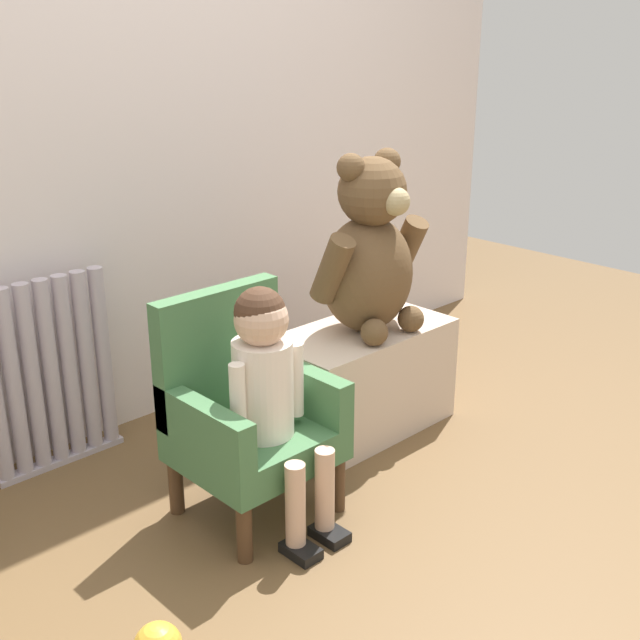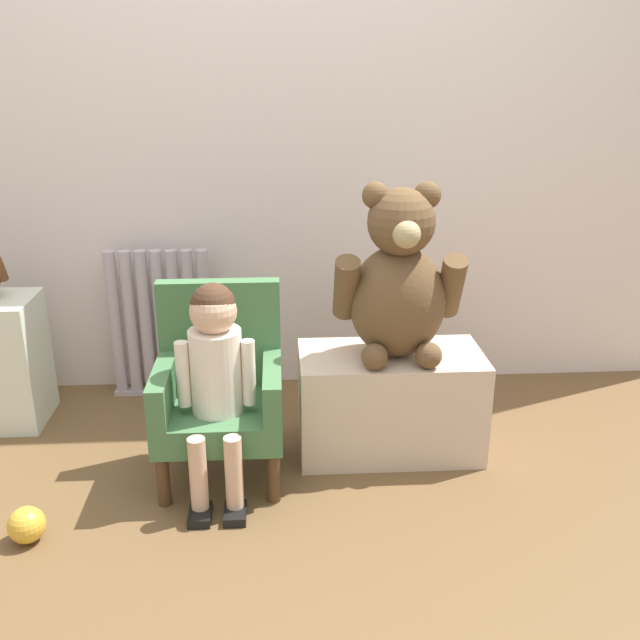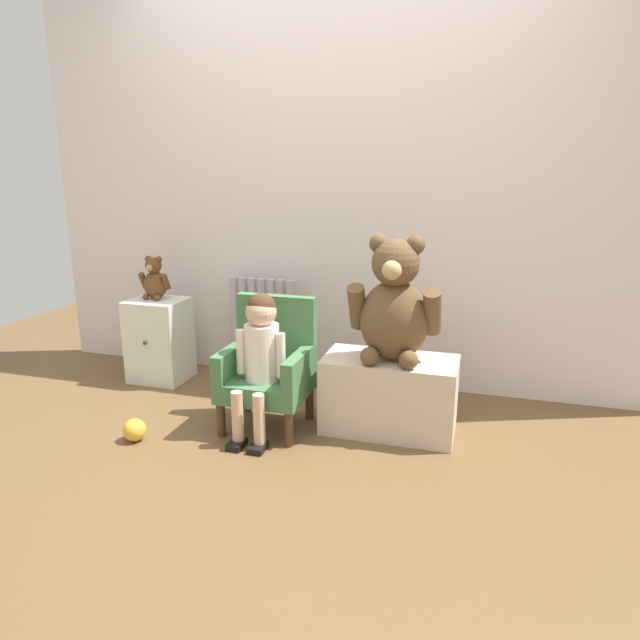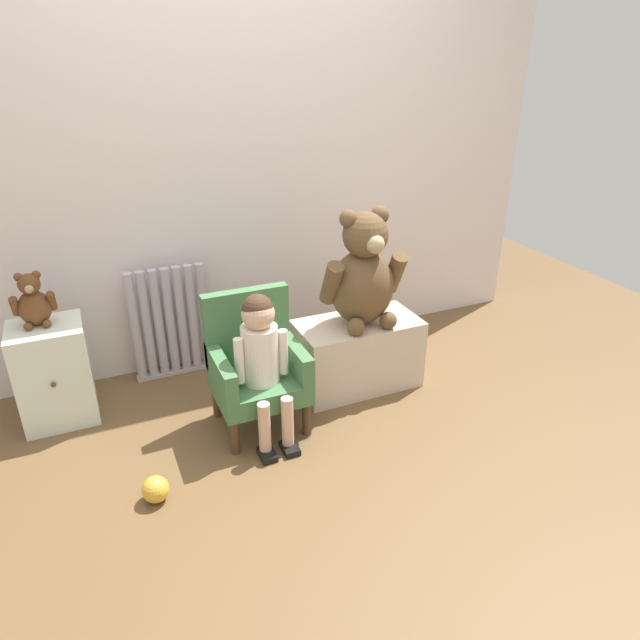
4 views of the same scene
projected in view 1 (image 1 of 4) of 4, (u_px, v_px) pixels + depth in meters
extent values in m
plane|color=brown|center=(404.00, 554.00, 2.20)|extent=(6.00, 6.00, 0.00)
cube|color=silver|center=(129.00, 78.00, 2.62)|extent=(3.80, 0.05, 2.40)
cylinder|color=#B6AAB6|center=(13.00, 383.00, 2.47)|extent=(0.05, 0.05, 0.61)
cylinder|color=#B6AAB6|center=(32.00, 377.00, 2.51)|extent=(0.05, 0.05, 0.61)
cylinder|color=#B6AAB6|center=(51.00, 372.00, 2.55)|extent=(0.05, 0.05, 0.61)
cylinder|color=#B6AAB6|center=(69.00, 366.00, 2.59)|extent=(0.05, 0.05, 0.61)
cylinder|color=#B6AAB6|center=(86.00, 361.00, 2.63)|extent=(0.05, 0.05, 0.61)
cylinder|color=#B6AAB6|center=(103.00, 356.00, 2.67)|extent=(0.05, 0.05, 0.61)
cube|color=#B6AAB6|center=(62.00, 459.00, 2.66)|extent=(0.43, 0.05, 0.02)
cube|color=#437245|center=(256.00, 443.00, 2.32)|extent=(0.42, 0.39, 0.10)
cube|color=#437245|center=(218.00, 351.00, 2.35)|extent=(0.42, 0.06, 0.38)
cube|color=#437245|center=(203.00, 427.00, 2.16)|extent=(0.06, 0.39, 0.14)
cube|color=#437245|center=(301.00, 388.00, 2.39)|extent=(0.06, 0.39, 0.14)
cylinder|color=#4C331E|center=(244.00, 533.00, 2.14)|extent=(0.04, 0.04, 0.17)
cylinder|color=#4C331E|center=(338.00, 483.00, 2.37)|extent=(0.04, 0.04, 0.17)
cylinder|color=#4C331E|center=(176.00, 486.00, 2.36)|extent=(0.04, 0.04, 0.17)
cylinder|color=#4C331E|center=(268.00, 445.00, 2.59)|extent=(0.04, 0.04, 0.17)
cylinder|color=#F2E1D1|center=(263.00, 388.00, 2.23)|extent=(0.17, 0.17, 0.28)
sphere|color=#D8AD8E|center=(261.00, 320.00, 2.16)|extent=(0.15, 0.15, 0.15)
sphere|color=#472D1E|center=(260.00, 313.00, 2.15)|extent=(0.14, 0.14, 0.14)
cylinder|color=#D8AD8E|center=(295.00, 505.00, 2.15)|extent=(0.06, 0.06, 0.24)
cube|color=black|center=(301.00, 551.00, 2.19)|extent=(0.07, 0.11, 0.03)
cylinder|color=#D8AD8E|center=(325.00, 489.00, 2.23)|extent=(0.06, 0.06, 0.24)
cube|color=black|center=(329.00, 534.00, 2.26)|extent=(0.07, 0.11, 0.03)
cylinder|color=#F2E1D1|center=(238.00, 402.00, 2.15)|extent=(0.04, 0.04, 0.22)
cylinder|color=#F2E1D1|center=(296.00, 379.00, 2.28)|extent=(0.04, 0.04, 0.22)
cube|color=beige|center=(361.00, 380.00, 2.82)|extent=(0.65, 0.34, 0.38)
ellipsoid|color=brown|center=(367.00, 274.00, 2.69)|extent=(0.33, 0.29, 0.39)
sphere|color=brown|center=(372.00, 192.00, 2.59)|extent=(0.23, 0.23, 0.23)
sphere|color=tan|center=(396.00, 202.00, 2.52)|extent=(0.09, 0.09, 0.09)
sphere|color=brown|center=(351.00, 168.00, 2.51)|extent=(0.09, 0.09, 0.09)
sphere|color=brown|center=(387.00, 162.00, 2.62)|extent=(0.09, 0.09, 0.09)
cylinder|color=brown|center=(332.00, 269.00, 2.55)|extent=(0.08, 0.17, 0.24)
cylinder|color=brown|center=(406.00, 248.00, 2.78)|extent=(0.08, 0.17, 0.24)
sphere|color=brown|center=(374.00, 332.00, 2.60)|extent=(0.09, 0.09, 0.09)
sphere|color=brown|center=(411.00, 319.00, 2.72)|extent=(0.09, 0.09, 0.09)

